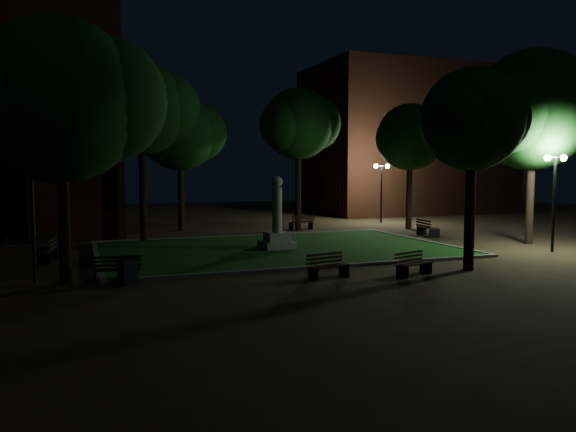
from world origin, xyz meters
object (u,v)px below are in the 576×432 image
at_px(bench_west_near, 117,270).
at_px(trash_bin, 128,271).
at_px(bench_left_side, 47,251).
at_px(bench_right_side, 427,228).
at_px(monument, 277,228).
at_px(bench_near_right, 413,264).
at_px(bicycle, 24,238).
at_px(bench_far_side, 302,223).
at_px(bench_near_left, 328,266).

height_order(bench_west_near, trash_bin, trash_bin).
relative_size(bench_west_near, bench_left_side, 0.87).
relative_size(bench_west_near, bench_right_side, 0.88).
distance_m(monument, bench_left_side, 9.42).
xyz_separation_m(bench_west_near, bench_left_side, (-2.26, 4.91, 0.06)).
xyz_separation_m(bench_near_right, bicycle, (-12.85, 12.00, 0.09)).
distance_m(monument, bench_near_right, 7.68).
relative_size(bench_left_side, bicycle, 1.00).
height_order(monument, bench_west_near, monument).
distance_m(monument, bench_far_side, 8.72).
bearing_deg(bench_near_left, bench_right_side, 28.57).
distance_m(bench_near_left, bench_far_side, 15.17).
height_order(bench_right_side, trash_bin, bench_right_side).
xyz_separation_m(bench_near_right, bench_right_side, (6.92, 9.27, 0.06)).
relative_size(monument, bench_near_left, 2.08).
relative_size(bench_right_side, bicycle, 0.98).
xyz_separation_m(bench_left_side, bicycle, (-1.19, 4.77, 0.03)).
relative_size(bench_near_right, bench_far_side, 0.96).
bearing_deg(bench_near_left, bench_near_right, -23.87).
xyz_separation_m(bench_far_side, bicycle, (-14.83, -2.92, 0.07)).
height_order(bench_far_side, bicycle, bicycle).
height_order(bench_near_left, bench_far_side, bench_far_side).
relative_size(bench_near_left, bench_near_right, 1.03).
bearing_deg(bench_near_left, bicycle, 118.00).
bearing_deg(monument, bicycle, 156.16).
xyz_separation_m(monument, bench_near_left, (-0.63, -6.76, -0.58)).
height_order(bench_near_left, bench_right_side, bench_right_side).
distance_m(bench_near_right, bench_left_side, 13.73).
height_order(monument, bench_left_side, monument).
bearing_deg(bench_west_near, trash_bin, -60.95).
relative_size(bench_left_side, trash_bin, 1.95).
height_order(monument, bench_near_left, monument).
relative_size(monument, bench_left_side, 1.83).
xyz_separation_m(bench_west_near, bench_right_side, (16.33, 6.96, 0.05)).
xyz_separation_m(bench_near_left, bench_near_right, (2.90, -0.55, -0.01)).
height_order(bench_west_near, bench_left_side, bench_left_side).
bearing_deg(bench_left_side, bicycle, -157.08).
height_order(monument, trash_bin, monument).
xyz_separation_m(bench_west_near, trash_bin, (0.27, -0.69, 0.08)).
bearing_deg(bicycle, bench_right_side, -93.67).
relative_size(bench_near_left, bench_left_side, 0.88).
height_order(bench_far_side, trash_bin, trash_bin).
relative_size(bench_near_left, trash_bin, 1.72).
distance_m(bench_right_side, bicycle, 19.97).
xyz_separation_m(bench_far_side, trash_bin, (-11.12, -13.29, 0.06)).
xyz_separation_m(monument, bench_far_side, (4.24, 7.60, -0.57)).
bearing_deg(bench_right_side, bench_west_near, 120.34).
bearing_deg(bench_near_left, bench_far_side, 58.23).
distance_m(bench_left_side, trash_bin, 6.15).
xyz_separation_m(bench_near_right, trash_bin, (-9.14, 1.63, 0.09)).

